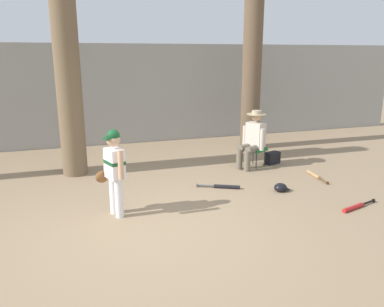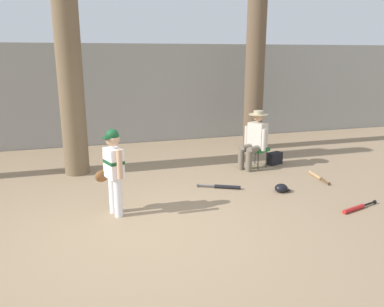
# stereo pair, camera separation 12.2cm
# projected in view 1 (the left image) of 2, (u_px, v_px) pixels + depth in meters

# --- Properties ---
(ground_plane) EXTENTS (60.00, 60.00, 0.00)m
(ground_plane) POSITION_uv_depth(u_px,v_px,m) (152.00, 232.00, 5.17)
(ground_plane) COLOR #937A5B
(concrete_back_wall) EXTENTS (18.00, 0.36, 2.59)m
(concrete_back_wall) POSITION_uv_depth(u_px,v_px,m) (105.00, 95.00, 10.00)
(concrete_back_wall) COLOR #9E9E99
(concrete_back_wall) RESTS_ON ground
(tree_near_player) EXTENTS (0.76, 0.76, 5.12)m
(tree_near_player) POSITION_uv_depth(u_px,v_px,m) (67.00, 63.00, 7.15)
(tree_near_player) COLOR brown
(tree_near_player) RESTS_ON ground
(tree_behind_spectator) EXTENTS (0.63, 0.63, 4.29)m
(tree_behind_spectator) POSITION_uv_depth(u_px,v_px,m) (252.00, 75.00, 9.39)
(tree_behind_spectator) COLOR brown
(tree_behind_spectator) RESTS_ON ground
(young_ballplayer) EXTENTS (0.44, 0.56, 1.31)m
(young_ballplayer) POSITION_uv_depth(u_px,v_px,m) (114.00, 167.00, 5.55)
(young_ballplayer) COLOR white
(young_ballplayer) RESTS_ON ground
(folding_stool) EXTENTS (0.54, 0.54, 0.41)m
(folding_stool) POSITION_uv_depth(u_px,v_px,m) (255.00, 150.00, 8.12)
(folding_stool) COLOR #196B2D
(folding_stool) RESTS_ON ground
(seated_spectator) EXTENTS (0.67, 0.56, 1.20)m
(seated_spectator) POSITION_uv_depth(u_px,v_px,m) (253.00, 138.00, 7.99)
(seated_spectator) COLOR #6B6051
(seated_spectator) RESTS_ON ground
(handbag_beside_stool) EXTENTS (0.38, 0.28, 0.26)m
(handbag_beside_stool) POSITION_uv_depth(u_px,v_px,m) (272.00, 158.00, 8.37)
(handbag_beside_stool) COLOR black
(handbag_beside_stool) RESTS_ON ground
(bat_wood_tan) EXTENTS (0.15, 0.74, 0.07)m
(bat_wood_tan) POSITION_uv_depth(u_px,v_px,m) (315.00, 175.00, 7.48)
(bat_wood_tan) COLOR tan
(bat_wood_tan) RESTS_ON ground
(bat_black_composite) EXTENTS (0.73, 0.41, 0.07)m
(bat_black_composite) POSITION_uv_depth(u_px,v_px,m) (224.00, 187.00, 6.85)
(bat_black_composite) COLOR black
(bat_black_composite) RESTS_ON ground
(bat_red_barrel) EXTENTS (0.77, 0.27, 0.07)m
(bat_red_barrel) POSITION_uv_depth(u_px,v_px,m) (356.00, 207.00, 5.94)
(bat_red_barrel) COLOR red
(bat_red_barrel) RESTS_ON ground
(batting_helmet_black) EXTENTS (0.27, 0.21, 0.16)m
(batting_helmet_black) POSITION_uv_depth(u_px,v_px,m) (281.00, 188.00, 6.69)
(batting_helmet_black) COLOR black
(batting_helmet_black) RESTS_ON ground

